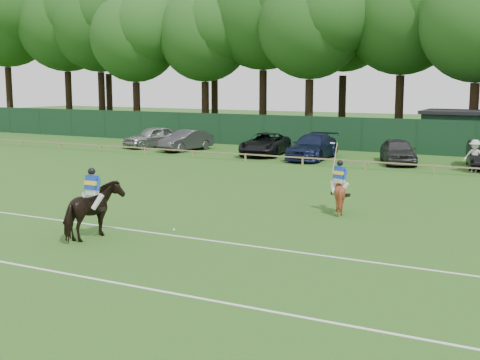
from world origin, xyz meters
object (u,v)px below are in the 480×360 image
Objects in this scene: horse_chestnut at (339,194)px; hatch_grey at (398,151)px; sedan_grey at (186,140)px; sedan_navy at (312,147)px; spectator_left at (475,156)px; polo_ball at (174,230)px; sedan_silver at (153,137)px; suv_black at (265,144)px; horse_dark at (93,211)px.

horse_chestnut is 16.16m from hatch_grey.
sedan_grey is at bearing -22.49° from horse_chestnut.
spectator_left reaches higher than sedan_navy.
spectator_left is 20.81× the size of polo_ball.
sedan_navy is at bearing 17.45° from sedan_silver.
sedan_silver is at bearing 167.83° from spectator_left.
sedan_silver is (-21.03, 16.93, 0.06)m from horse_chestnut.
hatch_grey is at bearing -0.12° from sedan_navy.
suv_black is 23.08m from polo_ball.
suv_black is at bearing 18.67° from sedan_silver.
suv_black is at bearing 166.10° from spectator_left.
sedan_silver reaches higher than sedan_navy.
sedan_grey is 10.22m from sedan_navy.
horse_dark is at bearing -36.20° from sedan_silver.
spectator_left is at bearing -42.30° from hatch_grey.
hatch_grey is at bearing 9.48° from sedan_grey.
spectator_left is (24.17, -2.59, 0.11)m from sedan_silver.
spectator_left reaches higher than suv_black.
suv_black is (-5.20, 24.14, -0.17)m from horse_dark.
hatch_grey is at bearing 154.12° from spectator_left.
sedan_navy is at bearing -17.14° from suv_black.
sedan_grey is (3.51, -0.78, -0.06)m from sedan_silver.
suv_black is at bearing 168.54° from sedan_navy.
horse_chestnut is 0.32× the size of sedan_silver.
suv_black reaches higher than sedan_grey.
horse_dark is 2.93m from polo_ball.
horse_chestnut is 0.33× the size of sedan_grey.
sedan_navy is (13.72, -1.17, -0.00)m from sedan_silver.
polo_ball is at bearing 74.54° from horse_chestnut.
sedan_silver is 28.28m from polo_ball.
sedan_silver is 0.87× the size of suv_black.
hatch_grey reaches higher than sedan_grey.
hatch_grey is (19.35, -0.85, -0.02)m from sedan_silver.
suv_black is at bearing -76.55° from horse_dark.
spectator_left reaches higher than sedan_silver.
hatch_grey is (4.18, 23.92, -0.14)m from horse_dark.
sedan_silver reaches higher than sedan_grey.
horse_chestnut is at bearing -32.92° from sedan_grey.
horse_chestnut is 23.82m from sedan_grey.
hatch_grey is at bearing 83.70° from polo_ball.
hatch_grey reaches higher than polo_ball.
spectator_left is 21.32m from polo_ball.
sedan_silver is 2.59× the size of spectator_left.
hatch_grey is (-1.68, 16.07, 0.03)m from horse_chestnut.
horse_chestnut is at bearing 54.37° from polo_ball.
horse_chestnut is 27.00m from sedan_silver.
spectator_left is (20.66, -1.81, 0.17)m from sedan_grey.
sedan_silver is at bearing -57.22° from horse_dark.
horse_dark reaches higher than spectator_left.
suv_black is at bearing 156.19° from hatch_grey.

